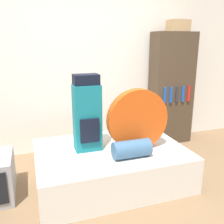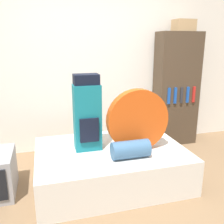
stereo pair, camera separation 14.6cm
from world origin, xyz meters
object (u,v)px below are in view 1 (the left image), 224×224
object	(u,v)px
tent_bag	(137,120)
cardboard_box	(178,26)
backpack	(87,114)
bookshelf	(171,89)
sleeping_roll	(132,149)

from	to	relation	value
tent_bag	cardboard_box	xyz separation A→B (m)	(1.12, 1.03, 1.11)
backpack	bookshelf	bearing A→B (deg)	27.88
tent_bag	sleeping_roll	size ratio (longest dim) A/B	1.73
bookshelf	backpack	bearing A→B (deg)	-152.12
backpack	sleeping_roll	bearing A→B (deg)	-42.54
tent_bag	cardboard_box	bearing A→B (deg)	42.59
tent_bag	cardboard_box	size ratio (longest dim) A/B	2.35
backpack	sleeping_roll	distance (m)	0.64
backpack	bookshelf	xyz separation A→B (m)	(1.62, 0.86, 0.05)
backpack	tent_bag	xyz separation A→B (m)	(0.55, -0.18, -0.07)
sleeping_roll	tent_bag	bearing A→B (deg)	52.25
sleeping_roll	cardboard_box	size ratio (longest dim) A/B	1.36
bookshelf	cardboard_box	bearing A→B (deg)	-0.46
backpack	bookshelf	world-z (taller)	bookshelf
sleeping_roll	backpack	bearing A→B (deg)	137.46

